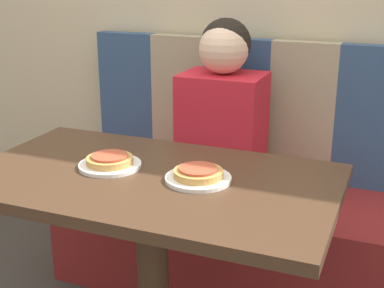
{
  "coord_description": "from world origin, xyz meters",
  "views": [
    {
      "loc": [
        0.67,
        -1.32,
        1.35
      ],
      "look_at": [
        0.0,
        0.33,
        0.75
      ],
      "focal_mm": 50.0,
      "sensor_mm": 36.0,
      "label": 1
    }
  ],
  "objects_px": {
    "pizza_left": "(110,160)",
    "plate_left": "(110,165)",
    "person": "(223,109)",
    "plate_right": "(198,179)",
    "pizza_right": "(198,173)"
  },
  "relations": [
    {
      "from": "pizza_left",
      "to": "plate_left",
      "type": "bearing_deg",
      "value": -90.0
    },
    {
      "from": "plate_left",
      "to": "pizza_left",
      "type": "distance_m",
      "value": 0.02
    },
    {
      "from": "plate_left",
      "to": "plate_right",
      "type": "xyz_separation_m",
      "value": [
        0.29,
        0.0,
        0.0
      ]
    },
    {
      "from": "pizza_left",
      "to": "person",
      "type": "bearing_deg",
      "value": 77.27
    },
    {
      "from": "person",
      "to": "plate_left",
      "type": "xyz_separation_m",
      "value": [
        -0.15,
        -0.65,
        -0.04
      ]
    },
    {
      "from": "plate_left",
      "to": "pizza_right",
      "type": "height_order",
      "value": "pizza_right"
    },
    {
      "from": "pizza_left",
      "to": "pizza_right",
      "type": "height_order",
      "value": "same"
    },
    {
      "from": "person",
      "to": "pizza_left",
      "type": "distance_m",
      "value": 0.66
    },
    {
      "from": "plate_left",
      "to": "pizza_left",
      "type": "relative_size",
      "value": 1.34
    },
    {
      "from": "plate_right",
      "to": "pizza_right",
      "type": "distance_m",
      "value": 0.02
    },
    {
      "from": "pizza_left",
      "to": "pizza_right",
      "type": "distance_m",
      "value": 0.29
    },
    {
      "from": "pizza_right",
      "to": "plate_left",
      "type": "bearing_deg",
      "value": -180.0
    },
    {
      "from": "person",
      "to": "plate_right",
      "type": "bearing_deg",
      "value": -77.27
    },
    {
      "from": "plate_left",
      "to": "plate_right",
      "type": "bearing_deg",
      "value": 0.0
    },
    {
      "from": "plate_left",
      "to": "pizza_left",
      "type": "xyz_separation_m",
      "value": [
        0.0,
        0.0,
        0.02
      ]
    }
  ]
}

